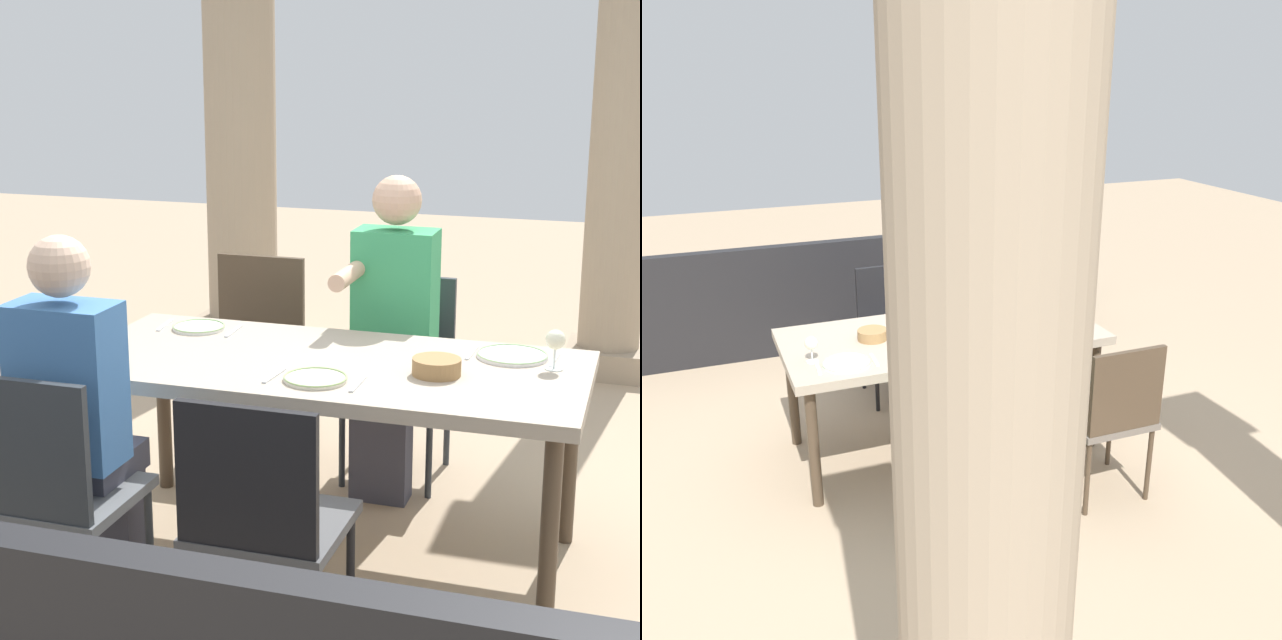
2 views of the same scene
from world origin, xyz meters
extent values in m
plane|color=tan|center=(0.00, 0.00, 0.00)|extent=(16.00, 16.00, 0.00)
cube|color=tan|center=(0.00, 0.00, 0.72)|extent=(1.85, 0.86, 0.05)
cylinder|color=#473828|center=(-0.85, 0.35, 0.35)|extent=(0.06, 0.06, 0.70)
cylinder|color=#473828|center=(0.85, 0.35, 0.35)|extent=(0.06, 0.06, 0.70)
cylinder|color=#473828|center=(-0.85, -0.35, 0.35)|extent=(0.06, 0.06, 0.70)
cylinder|color=#473828|center=(0.85, -0.35, 0.35)|extent=(0.06, 0.06, 0.70)
cube|color=#6A6158|center=(-0.64, 0.77, 0.45)|extent=(0.44, 0.44, 0.04)
cube|color=#473828|center=(-0.64, 0.97, 0.68)|extent=(0.42, 0.03, 0.46)
cylinder|color=#473828|center=(-0.83, 0.58, 0.22)|extent=(0.03, 0.03, 0.44)
cylinder|color=#473828|center=(-0.45, 0.58, 0.22)|extent=(0.03, 0.03, 0.44)
cylinder|color=#473828|center=(-0.83, 0.96, 0.22)|extent=(0.03, 0.03, 0.44)
cylinder|color=#473828|center=(-0.45, 0.96, 0.22)|extent=(0.03, 0.03, 0.44)
cube|color=#5B5E61|center=(-0.64, -0.77, 0.46)|extent=(0.44, 0.44, 0.04)
cube|color=#2D3338|center=(-0.64, -0.97, 0.68)|extent=(0.42, 0.03, 0.45)
cylinder|color=#2D3338|center=(-0.45, -0.58, 0.22)|extent=(0.03, 0.03, 0.44)
cylinder|color=#2D3338|center=(-0.83, -0.58, 0.22)|extent=(0.03, 0.03, 0.44)
cylinder|color=#2D3338|center=(-0.45, -0.96, 0.22)|extent=(0.03, 0.03, 0.44)
cylinder|color=#2D3338|center=(-0.83, -0.96, 0.22)|extent=(0.03, 0.03, 0.44)
cube|color=#5B5E61|center=(0.07, 0.77, 0.45)|extent=(0.44, 0.44, 0.04)
cube|color=#2D3338|center=(0.07, 0.97, 0.66)|extent=(0.42, 0.03, 0.42)
cylinder|color=#2D3338|center=(-0.12, 0.58, 0.22)|extent=(0.03, 0.03, 0.43)
cylinder|color=#2D3338|center=(0.26, 0.58, 0.22)|extent=(0.03, 0.03, 0.43)
cylinder|color=#2D3338|center=(-0.12, 0.96, 0.22)|extent=(0.03, 0.03, 0.43)
cylinder|color=#2D3338|center=(0.26, 0.96, 0.22)|extent=(0.03, 0.03, 0.43)
cube|color=#4F4F50|center=(0.07, -0.77, 0.46)|extent=(0.44, 0.44, 0.04)
cube|color=black|center=(0.07, -0.97, 0.68)|extent=(0.42, 0.03, 0.44)
cylinder|color=black|center=(0.26, -0.58, 0.22)|extent=(0.03, 0.03, 0.44)
cylinder|color=black|center=(-0.12, -0.58, 0.22)|extent=(0.03, 0.03, 0.44)
cylinder|color=black|center=(0.26, -0.96, 0.22)|extent=(0.03, 0.03, 0.44)
cylinder|color=black|center=(-0.12, -0.96, 0.22)|extent=(0.03, 0.03, 0.44)
cube|color=#3F3F4C|center=(0.07, 0.51, 0.23)|extent=(0.24, 0.14, 0.46)
cube|color=#3F3F4C|center=(0.07, 0.60, 0.51)|extent=(0.28, 0.32, 0.10)
cube|color=#389E60|center=(0.07, 0.71, 0.84)|extent=(0.34, 0.20, 0.55)
sphere|color=tan|center=(0.07, 0.71, 1.23)|extent=(0.21, 0.21, 0.21)
cylinder|color=tan|center=(-0.07, 0.47, 0.96)|extent=(0.07, 0.30, 0.07)
cube|color=#3F3F4C|center=(-0.64, -0.53, 0.23)|extent=(0.24, 0.14, 0.46)
cube|color=#3F3F4C|center=(-0.64, -0.62, 0.51)|extent=(0.28, 0.32, 0.10)
cube|color=#3F72B2|center=(-0.64, -0.73, 0.82)|extent=(0.34, 0.20, 0.52)
sphere|color=beige|center=(-0.64, -0.73, 1.20)|extent=(0.19, 0.19, 0.19)
cylinder|color=beige|center=(-0.78, -0.49, 0.94)|extent=(0.07, 0.30, 0.07)
cylinder|color=tan|center=(0.87, 2.63, 1.51)|extent=(0.35, 0.35, 2.69)
cube|color=black|center=(0.00, -1.83, 0.45)|extent=(4.25, 0.10, 0.90)
cylinder|color=white|center=(-0.63, 0.26, 0.75)|extent=(0.21, 0.21, 0.01)
torus|color=#A4C786|center=(-0.63, 0.26, 0.76)|extent=(0.21, 0.21, 0.01)
cube|color=silver|center=(-0.78, 0.26, 0.75)|extent=(0.04, 0.17, 0.01)
cube|color=silver|center=(-0.48, 0.26, 0.75)|extent=(0.02, 0.17, 0.01)
cylinder|color=silver|center=(0.03, -0.24, 0.75)|extent=(0.22, 0.22, 0.01)
torus|color=#A0BE77|center=(0.03, -0.24, 0.76)|extent=(0.22, 0.22, 0.01)
cube|color=silver|center=(-0.12, -0.24, 0.75)|extent=(0.03, 0.17, 0.01)
cube|color=silver|center=(0.18, -0.24, 0.75)|extent=(0.02, 0.17, 0.01)
cylinder|color=white|center=(0.63, 0.25, 0.75)|extent=(0.26, 0.26, 0.01)
torus|color=#A9CD91|center=(0.63, 0.25, 0.76)|extent=(0.26, 0.26, 0.01)
cylinder|color=white|center=(0.79, 0.15, 0.75)|extent=(0.06, 0.06, 0.00)
cylinder|color=white|center=(0.79, 0.15, 0.79)|extent=(0.01, 0.01, 0.07)
sphere|color=#F2EFCC|center=(0.79, 0.15, 0.86)|extent=(0.07, 0.07, 0.07)
cube|color=silver|center=(0.48, 0.25, 0.75)|extent=(0.02, 0.17, 0.01)
cube|color=silver|center=(0.78, 0.25, 0.75)|extent=(0.03, 0.17, 0.01)
cylinder|color=#9E7547|center=(0.41, -0.05, 0.78)|extent=(0.17, 0.17, 0.06)
camera|label=1|loc=(1.11, -3.50, 1.86)|focal=59.60mm
camera|label=2|loc=(1.32, 3.64, 2.26)|focal=39.72mm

